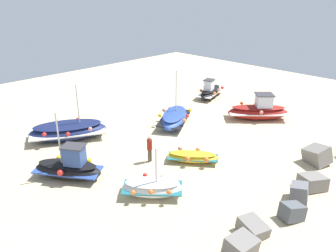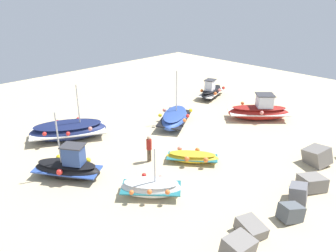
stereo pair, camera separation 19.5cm
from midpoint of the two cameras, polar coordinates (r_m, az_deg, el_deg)
name	(u,v)px [view 1 (the left image)]	position (r m, az deg, el deg)	size (l,w,h in m)	color
ground_plane	(188,142)	(22.65, 3.15, -2.72)	(47.97, 47.97, 0.00)	#C6B289
fishing_boat_0	(259,111)	(27.25, 14.95, 2.53)	(4.56, 4.60, 2.07)	maroon
fishing_boat_1	(68,130)	(23.92, -16.86, -0.73)	(5.53, 4.34, 3.82)	navy
fishing_boat_2	(152,188)	(16.94, -3.02, -10.43)	(3.03, 3.14, 2.63)	white
fishing_boat_3	(174,118)	(25.26, 0.89, 1.38)	(4.62, 3.79, 4.09)	#2D4C9E
fishing_boat_4	(69,167)	(19.08, -16.82, -6.75)	(3.23, 3.89, 3.80)	black
fishing_boat_5	(210,91)	(32.01, 7.06, 5.86)	(4.17, 2.46, 1.83)	black
fishing_boat_6	(193,157)	(20.06, 3.95, -5.24)	(2.79, 3.14, 0.69)	gold
person_walking	(150,147)	(19.77, -3.44, -3.60)	(0.32, 0.32, 1.66)	brown
breakwater_rocks	(311,180)	(19.00, 22.83, -8.49)	(21.94, 3.13, 1.41)	slate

